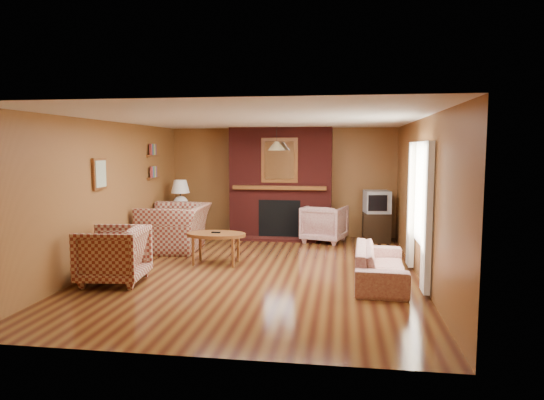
% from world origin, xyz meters
% --- Properties ---
extents(floor, '(6.50, 6.50, 0.00)m').
position_xyz_m(floor, '(0.00, 0.00, 0.00)').
color(floor, '#401B0D').
rests_on(floor, ground).
extents(ceiling, '(6.50, 6.50, 0.00)m').
position_xyz_m(ceiling, '(0.00, 0.00, 2.40)').
color(ceiling, silver).
rests_on(ceiling, wall_back).
extents(wall_back, '(6.50, 0.00, 6.50)m').
position_xyz_m(wall_back, '(0.00, 3.25, 1.20)').
color(wall_back, brown).
rests_on(wall_back, floor).
extents(wall_front, '(6.50, 0.00, 6.50)m').
position_xyz_m(wall_front, '(0.00, -3.25, 1.20)').
color(wall_front, brown).
rests_on(wall_front, floor).
extents(wall_left, '(0.00, 6.50, 6.50)m').
position_xyz_m(wall_left, '(-2.50, 0.00, 1.20)').
color(wall_left, brown).
rests_on(wall_left, floor).
extents(wall_right, '(0.00, 6.50, 6.50)m').
position_xyz_m(wall_right, '(2.50, 0.00, 1.20)').
color(wall_right, brown).
rests_on(wall_right, floor).
extents(fireplace, '(2.20, 0.82, 2.40)m').
position_xyz_m(fireplace, '(0.00, 2.98, 1.18)').
color(fireplace, '#4B1310').
rests_on(fireplace, floor).
extents(window_right, '(0.10, 1.85, 2.00)m').
position_xyz_m(window_right, '(2.45, -0.20, 1.13)').
color(window_right, beige).
rests_on(window_right, wall_right).
extents(bookshelf, '(0.09, 0.55, 0.71)m').
position_xyz_m(bookshelf, '(-2.44, 1.90, 1.67)').
color(bookshelf, brown).
rests_on(bookshelf, wall_left).
extents(botanical_print, '(0.05, 0.40, 0.50)m').
position_xyz_m(botanical_print, '(-2.47, -0.30, 1.55)').
color(botanical_print, brown).
rests_on(botanical_print, wall_left).
extents(pendant_light, '(0.36, 0.36, 0.48)m').
position_xyz_m(pendant_light, '(0.00, 2.30, 2.00)').
color(pendant_light, black).
rests_on(pendant_light, ceiling).
extents(plaid_loveseat, '(1.24, 1.40, 0.87)m').
position_xyz_m(plaid_loveseat, '(-1.85, 1.39, 0.44)').
color(plaid_loveseat, maroon).
rests_on(plaid_loveseat, floor).
extents(plaid_armchair, '(0.99, 0.97, 0.82)m').
position_xyz_m(plaid_armchair, '(-1.95, -0.97, 0.41)').
color(plaid_armchair, maroon).
rests_on(plaid_armchair, floor).
extents(floral_sofa, '(0.78, 1.84, 0.53)m').
position_xyz_m(floral_sofa, '(1.90, -0.38, 0.26)').
color(floral_sofa, beige).
rests_on(floral_sofa, floor).
extents(floral_armchair, '(1.02, 1.04, 0.77)m').
position_xyz_m(floral_armchair, '(0.97, 2.62, 0.38)').
color(floral_armchair, beige).
rests_on(floral_armchair, floor).
extents(coffee_table, '(1.01, 0.63, 0.55)m').
position_xyz_m(coffee_table, '(-0.77, 0.37, 0.47)').
color(coffee_table, brown).
rests_on(coffee_table, floor).
extents(side_table, '(0.52, 0.52, 0.63)m').
position_xyz_m(side_table, '(-2.10, 2.45, 0.31)').
color(side_table, brown).
rests_on(side_table, floor).
extents(table_lamp, '(0.40, 0.40, 0.66)m').
position_xyz_m(table_lamp, '(-2.10, 2.45, 0.99)').
color(table_lamp, white).
rests_on(table_lamp, side_table).
extents(tv_stand, '(0.58, 0.53, 0.61)m').
position_xyz_m(tv_stand, '(2.05, 2.80, 0.31)').
color(tv_stand, black).
rests_on(tv_stand, floor).
extents(crt_tv, '(0.57, 0.57, 0.46)m').
position_xyz_m(crt_tv, '(2.05, 2.79, 0.84)').
color(crt_tv, '#9B9EA2').
rests_on(crt_tv, tv_stand).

